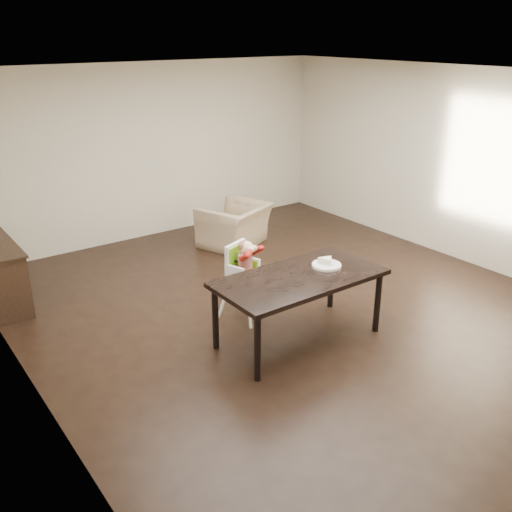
{
  "coord_description": "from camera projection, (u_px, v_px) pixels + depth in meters",
  "views": [
    {
      "loc": [
        -3.99,
        -4.64,
        3.15
      ],
      "look_at": [
        -0.56,
        0.05,
        0.82
      ],
      "focal_mm": 40.0,
      "sensor_mm": 36.0,
      "label": 1
    }
  ],
  "objects": [
    {
      "name": "ground",
      "position": [
        296.0,
        311.0,
        6.84
      ],
      "size": [
        7.0,
        7.0,
        0.0
      ],
      "primitive_type": "plane",
      "color": "black",
      "rests_on": "ground"
    },
    {
      "name": "room_walls",
      "position": [
        301.0,
        157.0,
        6.15
      ],
      "size": [
        6.02,
        7.02,
        2.71
      ],
      "color": "beige",
      "rests_on": "ground"
    },
    {
      "name": "dining_table",
      "position": [
        300.0,
        283.0,
        5.97
      ],
      "size": [
        1.8,
        0.9,
        0.75
      ],
      "color": "black",
      "rests_on": "ground"
    },
    {
      "name": "high_chair",
      "position": [
        244.0,
        263.0,
        6.5
      ],
      "size": [
        0.5,
        0.5,
        0.93
      ],
      "rotation": [
        0.0,
        0.0,
        0.35
      ],
      "color": "white",
      "rests_on": "ground"
    },
    {
      "name": "plate",
      "position": [
        327.0,
        263.0,
        6.17
      ],
      "size": [
        0.42,
        0.42,
        0.09
      ],
      "rotation": [
        0.0,
        0.0,
        0.39
      ],
      "color": "white",
      "rests_on": "dining_table"
    },
    {
      "name": "armchair",
      "position": [
        234.0,
        218.0,
        8.77
      ],
      "size": [
        1.15,
        0.96,
        0.86
      ],
      "primitive_type": "imported",
      "rotation": [
        0.0,
        0.0,
        3.53
      ],
      "color": "tan",
      "rests_on": "ground"
    }
  ]
}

